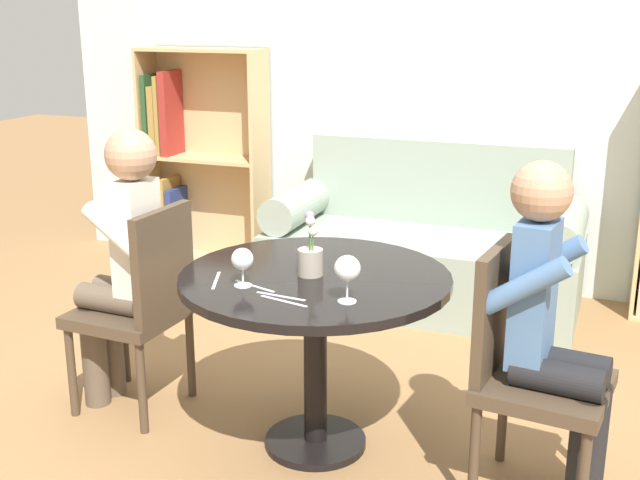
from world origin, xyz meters
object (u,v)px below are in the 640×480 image
(bookshelf_left, at_px, (192,161))
(person_right, at_px, (555,330))
(wine_glass_right, at_px, (347,270))
(wine_glass_left, at_px, (242,260))
(couch, at_px, (424,250))
(chair_right, at_px, (524,364))
(flower_vase, at_px, (310,257))
(chair_left, at_px, (142,301))
(person_left, at_px, (123,262))

(bookshelf_left, bearing_deg, person_right, -39.16)
(bookshelf_left, xyz_separation_m, wine_glass_right, (1.89, -2.26, 0.15))
(wine_glass_left, bearing_deg, couch, 84.36)
(chair_right, distance_m, flower_vase, 0.85)
(chair_left, bearing_deg, flower_vase, 90.25)
(chair_right, xyz_separation_m, person_left, (-1.66, 0.07, 0.16))
(person_left, bearing_deg, wine_glass_left, 73.20)
(chair_right, relative_size, wine_glass_left, 6.40)
(chair_left, relative_size, wine_glass_right, 5.49)
(chair_left, bearing_deg, chair_right, 90.85)
(chair_right, bearing_deg, bookshelf_left, 57.02)
(person_right, xyz_separation_m, flower_vase, (-0.89, 0.04, 0.14))
(wine_glass_right, bearing_deg, chair_left, 165.40)
(wine_glass_left, bearing_deg, flower_vase, 47.80)
(bookshelf_left, relative_size, flower_vase, 5.83)
(wine_glass_left, distance_m, flower_vase, 0.27)
(chair_left, relative_size, person_left, 0.74)
(couch, relative_size, chair_right, 1.96)
(person_left, relative_size, flower_vase, 4.96)
(chair_right, bearing_deg, person_right, -94.54)
(chair_right, height_order, flower_vase, flower_vase)
(person_right, height_order, flower_vase, person_right)
(person_right, height_order, wine_glass_right, person_right)
(person_left, bearing_deg, chair_right, 90.69)
(chair_right, bearing_deg, wine_glass_left, 107.12)
(wine_glass_left, relative_size, flower_vase, 0.57)
(chair_left, relative_size, chair_right, 1.00)
(couch, distance_m, wine_glass_right, 2.06)
(wine_glass_left, bearing_deg, wine_glass_right, -2.89)
(person_right, bearing_deg, person_left, 94.04)
(person_right, bearing_deg, chair_right, 85.46)
(wine_glass_right, bearing_deg, wine_glass_left, 177.11)
(person_right, distance_m, wine_glass_left, 1.09)
(couch, relative_size, person_left, 1.45)
(couch, bearing_deg, person_left, -116.91)
(chair_right, bearing_deg, chair_left, 94.67)
(wine_glass_left, relative_size, wine_glass_right, 0.86)
(bookshelf_left, bearing_deg, couch, -9.23)
(couch, xyz_separation_m, person_right, (0.87, -1.81, 0.33))
(couch, bearing_deg, person_right, -64.19)
(bookshelf_left, height_order, chair_left, bookshelf_left)
(bookshelf_left, height_order, wine_glass_left, bookshelf_left)
(bookshelf_left, xyz_separation_m, wine_glass_left, (1.49, -2.24, 0.13))
(bookshelf_left, relative_size, person_left, 1.17)
(person_left, xyz_separation_m, wine_glass_right, (1.08, -0.27, 0.17))
(bookshelf_left, xyz_separation_m, person_left, (0.81, -1.99, -0.03))
(flower_vase, bearing_deg, chair_left, 177.13)
(couch, xyz_separation_m, chair_left, (-0.78, -1.73, 0.18))
(chair_right, xyz_separation_m, wine_glass_left, (-0.98, -0.18, 0.32))
(couch, distance_m, person_left, 1.96)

